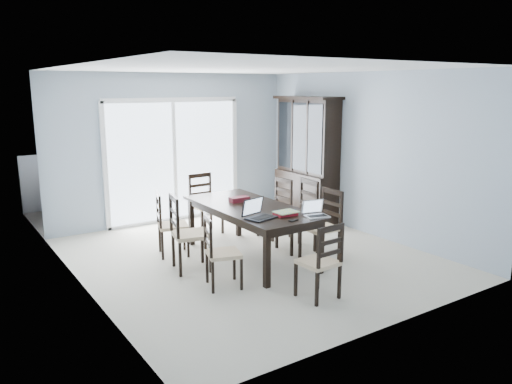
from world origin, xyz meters
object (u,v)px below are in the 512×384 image
Objects in this scene: laptop_dark at (261,214)px; chair_end_far at (203,197)px; chair_right_near at (326,217)px; chair_right_mid at (302,207)px; chair_left_mid at (183,225)px; china_hutch at (307,160)px; chair_end_near at (324,254)px; laptop_silver at (317,213)px; dining_table at (251,211)px; chair_left_near at (216,244)px; cell_phone at (293,220)px; hot_tub at (125,189)px; game_box at (239,199)px; chair_left_far at (166,217)px; chair_right_far at (279,201)px.

chair_end_far is at bearing 67.68° from laptop_dark.
chair_right_mid is at bearing 1.82° from chair_right_near.
china_hutch is at bearing 123.54° from chair_left_mid.
chair_end_near is 3.18m from chair_end_far.
chair_left_mid is at bearing 156.16° from laptop_silver.
dining_table is 1.97× the size of chair_end_far.
chair_left_near is 0.87× the size of chair_left_mid.
chair_right_near reaches higher than dining_table.
chair_end_far reaches higher than cell_phone.
laptop_dark is at bearing -85.52° from hot_tub.
china_hutch is 7.90× the size of game_box.
chair_end_far is 2.48m from cell_phone.
game_box is (0.11, 1.96, 0.24)m from chair_end_near.
chair_left_far is 1.89m from chair_right_far.
chair_right_mid is at bearing 125.04° from chair_left_near.
cell_phone is at bearing -168.80° from laptop_silver.
chair_left_mid is 3.51× the size of laptop_silver.
chair_left_far reaches higher than chair_left_near.
china_hutch is at bearing 116.30° from chair_left_far.
cell_phone is at bearing 87.47° from chair_end_far.
game_box is at bearing 119.01° from laptop_silver.
laptop_dark is at bearing 80.34° from chair_end_far.
chair_right_mid is (1.84, -0.15, 0.01)m from chair_left_mid.
chair_end_far is at bearing 172.89° from chair_left_near.
chair_right_far is at bearing 48.21° from cell_phone.
cell_phone is (-0.06, -2.48, 0.17)m from chair_end_far.
chair_end_far reaches higher than chair_right_far.
chair_right_mid is (1.78, -0.84, 0.08)m from chair_left_far.
chair_left_far is 0.95× the size of chair_end_far.
china_hutch is 2.76m from laptop_silver.
dining_table is 1.84× the size of chair_right_mid.
dining_table is 17.74× the size of cell_phone.
china_hutch is at bearing 140.04° from chair_left_near.
chair_right_far is 1.02m from game_box.
cell_phone is (-0.37, 0.01, -0.04)m from laptop_silver.
chair_left_mid is at bearing 176.13° from dining_table.
chair_left_mid is 1.85m from chair_right_mid.
chair_right_far reaches higher than laptop_dark.
chair_right_mid is at bearing 167.10° from chair_right_far.
chair_end_near is 3.71× the size of game_box.
chair_end_near is at bearing -84.67° from hot_tub.
laptop_dark is at bearing 58.75° from chair_left_mid.
hot_tub is (-1.43, 4.11, -0.15)m from chair_right_near.
chair_right_far is 2.62× the size of laptop_dark.
chair_left_mid is at bearing -166.20° from game_box.
china_hutch is at bearing 50.66° from chair_end_near.
laptop_dark is at bearing -105.50° from game_box.
chair_right_near is at bearing 170.59° from chair_right_far.
laptop_dark is at bearing -111.66° from dining_table.
laptop_dark is (-0.32, -2.17, 0.22)m from chair_end_far.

